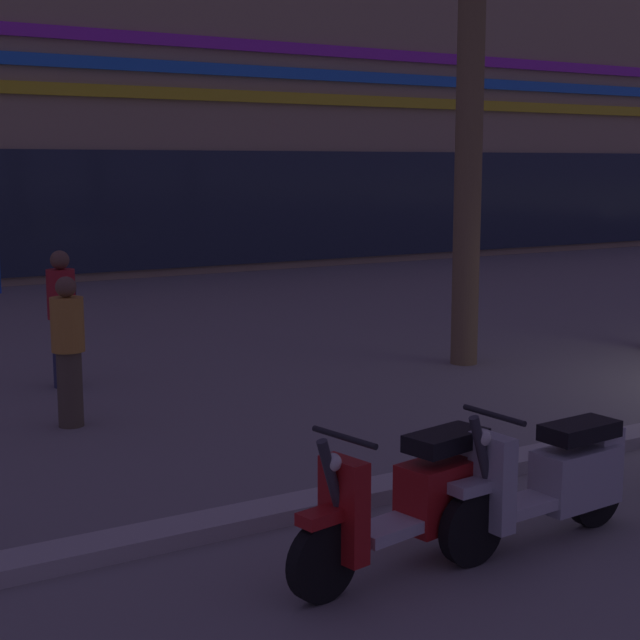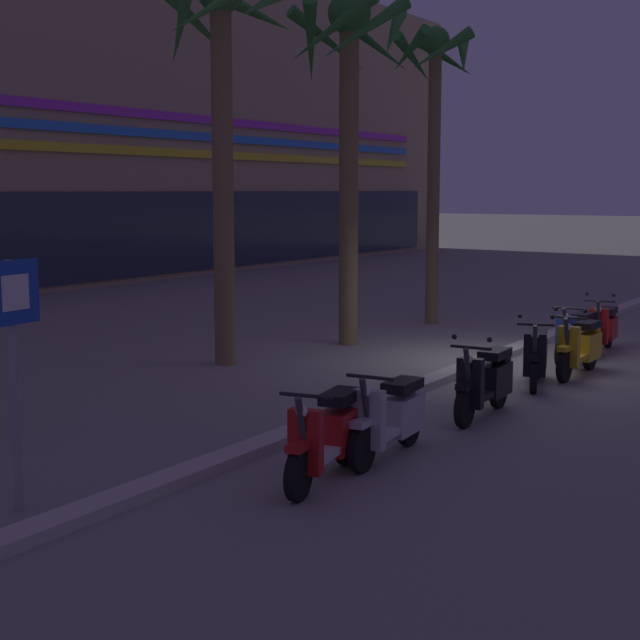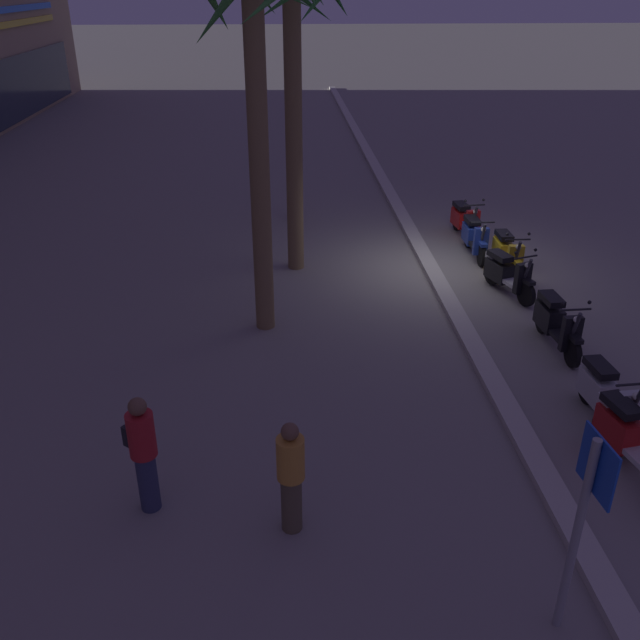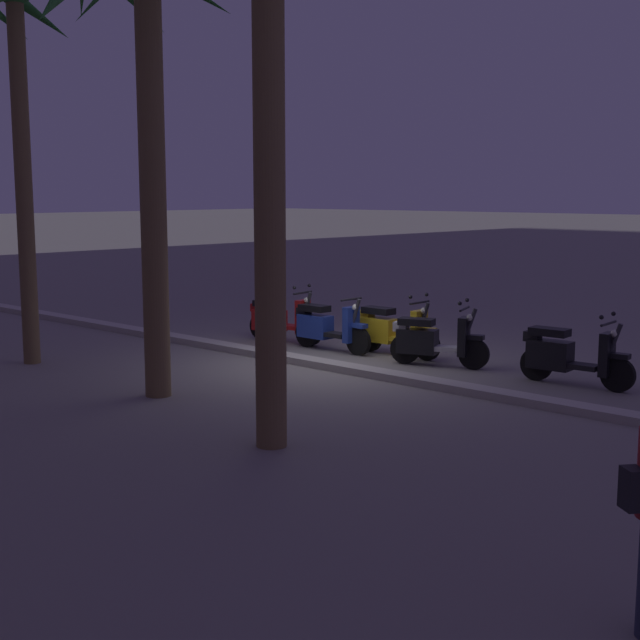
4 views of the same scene
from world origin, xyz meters
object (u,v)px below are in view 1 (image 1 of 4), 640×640
at_px(scooter_silver_mid_centre, 551,480).
at_px(pedestrian_strolling_near_curb, 62,315).
at_px(scooter_red_far_back, 415,499).
at_px(pedestrian_window_shopping, 68,349).

distance_m(scooter_silver_mid_centre, pedestrian_strolling_near_curb, 6.86).
bearing_deg(scooter_silver_mid_centre, pedestrian_strolling_near_curb, 102.96).
bearing_deg(pedestrian_strolling_near_curb, scooter_silver_mid_centre, -77.04).
xyz_separation_m(scooter_red_far_back, pedestrian_window_shopping, (-0.91, 4.70, 0.35)).
xyz_separation_m(pedestrian_window_shopping, pedestrian_strolling_near_curb, (0.48, 1.82, 0.07)).
height_order(pedestrian_window_shopping, pedestrian_strolling_near_curb, pedestrian_strolling_near_curb).
bearing_deg(pedestrian_strolling_near_curb, scooter_red_far_back, -86.23).
bearing_deg(scooter_red_far_back, scooter_silver_mid_centre, -7.66).
height_order(scooter_silver_mid_centre, pedestrian_strolling_near_curb, pedestrian_strolling_near_curb).
bearing_deg(pedestrian_window_shopping, scooter_red_far_back, -79.00).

